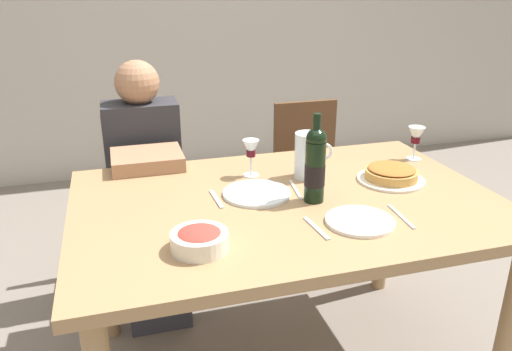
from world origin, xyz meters
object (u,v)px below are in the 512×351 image
at_px(dinner_plate_right_setting, 257,193).
at_px(diner_left, 147,184).
at_px(wine_glass_left_diner, 416,137).
at_px(water_pitcher, 308,158).
at_px(baked_tart, 391,174).
at_px(dining_table, 287,222).
at_px(salad_bowl, 199,239).
at_px(chair_right, 310,172).
at_px(wine_bottle, 315,165).
at_px(wine_glass_right_diner, 251,150).
at_px(chair_left, 145,189).
at_px(dinner_plate_left_setting, 360,221).

relative_size(dinner_plate_right_setting, diner_left, 0.21).
bearing_deg(dinner_plate_right_setting, wine_glass_left_diner, 13.48).
distance_m(water_pitcher, diner_left, 0.79).
xyz_separation_m(baked_tart, wine_glass_left_diner, (0.23, 0.20, 0.07)).
height_order(dining_table, water_pitcher, water_pitcher).
xyz_separation_m(wine_glass_left_diner, dinner_plate_right_setting, (-0.76, -0.18, -0.10)).
bearing_deg(salad_bowl, diner_left, 95.39).
bearing_deg(diner_left, water_pitcher, 141.90).
bearing_deg(diner_left, baked_tart, 146.41).
height_order(salad_bowl, wine_glass_left_diner, wine_glass_left_diner).
bearing_deg(chair_right, diner_left, 13.98).
xyz_separation_m(wine_bottle, diner_left, (-0.53, 0.68, -0.28)).
xyz_separation_m(wine_bottle, baked_tart, (0.36, 0.09, -0.11)).
distance_m(dinner_plate_right_setting, diner_left, 0.70).
height_order(dining_table, salad_bowl, salad_bowl).
bearing_deg(wine_glass_left_diner, baked_tart, -139.05).
xyz_separation_m(wine_bottle, chair_right, (0.37, 0.91, -0.40)).
bearing_deg(wine_glass_right_diner, chair_left, 121.82).
relative_size(dining_table, wine_glass_right_diner, 10.11).
height_order(wine_glass_left_diner, dinner_plate_left_setting, wine_glass_left_diner).
bearing_deg(chair_left, wine_glass_left_diner, 150.51).
bearing_deg(salad_bowl, water_pitcher, 41.12).
distance_m(salad_bowl, diner_left, 0.93).
distance_m(wine_glass_left_diner, chair_left, 1.34).
distance_m(wine_bottle, dinner_plate_right_setting, 0.24).
bearing_deg(salad_bowl, wine_bottle, 26.96).
xyz_separation_m(dining_table, wine_glass_right_diner, (-0.06, 0.25, 0.20)).
distance_m(baked_tart, diner_left, 1.09).
height_order(water_pitcher, dinner_plate_right_setting, water_pitcher).
bearing_deg(water_pitcher, wine_glass_left_diner, 7.65).
bearing_deg(chair_right, dinner_plate_left_setting, 75.38).
bearing_deg(wine_glass_right_diner, water_pitcher, -20.79).
distance_m(wine_bottle, baked_tart, 0.39).
relative_size(wine_glass_left_diner, wine_glass_right_diner, 0.98).
relative_size(baked_tart, wine_glass_left_diner, 1.78).
relative_size(wine_bottle, dinner_plate_right_setting, 1.28).
height_order(water_pitcher, chair_right, water_pitcher).
distance_m(wine_glass_left_diner, dinner_plate_right_setting, 0.79).
distance_m(salad_bowl, dinner_plate_right_setting, 0.43).
xyz_separation_m(dining_table, wine_bottle, (0.08, -0.04, 0.23)).
bearing_deg(baked_tart, wine_glass_left_diner, 40.95).
relative_size(dinner_plate_left_setting, chair_left, 0.25).
height_order(wine_bottle, baked_tart, wine_bottle).
xyz_separation_m(water_pitcher, wine_glass_right_diner, (-0.21, 0.08, 0.03)).
bearing_deg(wine_bottle, water_pitcher, 74.10).
bearing_deg(dining_table, chair_right, 62.52).
relative_size(baked_tart, chair_right, 0.30).
bearing_deg(wine_glass_right_diner, baked_tart, -22.08).
relative_size(dining_table, wine_glass_left_diner, 10.33).
relative_size(dining_table, chair_right, 1.72).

